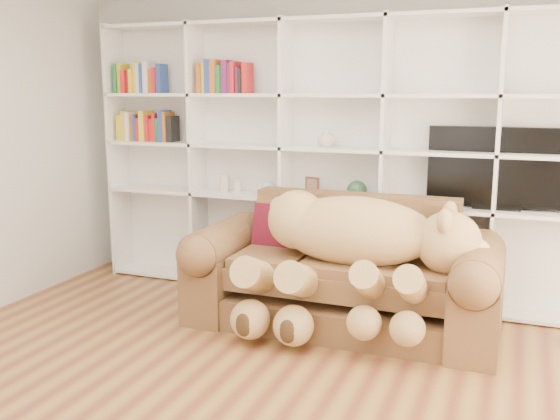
% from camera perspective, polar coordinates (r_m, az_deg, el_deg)
% --- Properties ---
extents(floor, '(5.00, 5.00, 0.00)m').
position_cam_1_polar(floor, '(3.67, -6.08, -18.49)').
color(floor, brown).
rests_on(floor, ground).
extents(wall_back, '(5.00, 0.02, 2.70)m').
position_cam_1_polar(wall_back, '(5.55, 5.58, 6.27)').
color(wall_back, silver).
rests_on(wall_back, floor).
extents(bookshelf, '(4.43, 0.35, 2.40)m').
position_cam_1_polar(bookshelf, '(5.49, 2.75, 5.80)').
color(bookshelf, white).
rests_on(bookshelf, floor).
extents(sofa, '(2.32, 1.00, 0.98)m').
position_cam_1_polar(sofa, '(4.85, 5.81, -6.24)').
color(sofa, brown).
rests_on(sofa, floor).
extents(teddy_bear, '(1.73, 0.95, 1.01)m').
position_cam_1_polar(teddy_bear, '(4.56, 6.64, -3.34)').
color(teddy_bear, tan).
rests_on(teddy_bear, sofa).
extents(throw_pillow, '(0.39, 0.23, 0.40)m').
position_cam_1_polar(throw_pillow, '(5.11, -0.31, -1.64)').
color(throw_pillow, maroon).
rests_on(throw_pillow, sofa).
extents(tv, '(1.10, 0.18, 0.65)m').
position_cam_1_polar(tv, '(5.22, 19.40, 3.59)').
color(tv, black).
rests_on(tv, bookshelf).
extents(picture_frame, '(0.14, 0.07, 0.17)m').
position_cam_1_polar(picture_frame, '(5.46, 2.97, 2.12)').
color(picture_frame, brown).
rests_on(picture_frame, bookshelf).
extents(green_vase, '(0.17, 0.17, 0.17)m').
position_cam_1_polar(green_vase, '(5.36, 7.04, 1.77)').
color(green_vase, '#2B5534').
rests_on(green_vase, bookshelf).
extents(figurine_tall, '(0.10, 0.10, 0.16)m').
position_cam_1_polar(figurine_tall, '(5.79, -5.10, 2.44)').
color(figurine_tall, beige).
rests_on(figurine_tall, bookshelf).
extents(figurine_short, '(0.08, 0.08, 0.11)m').
position_cam_1_polar(figurine_short, '(5.73, -3.88, 2.14)').
color(figurine_short, beige).
rests_on(figurine_short, bookshelf).
extents(snow_globe, '(0.12, 0.12, 0.12)m').
position_cam_1_polar(snow_globe, '(5.61, -1.06, 2.06)').
color(snow_globe, silver).
rests_on(snow_globe, bookshelf).
extents(shelf_vase, '(0.17, 0.17, 0.16)m').
position_cam_1_polar(shelf_vase, '(5.38, 4.24, 6.64)').
color(shelf_vase, beige).
rests_on(shelf_vase, bookshelf).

